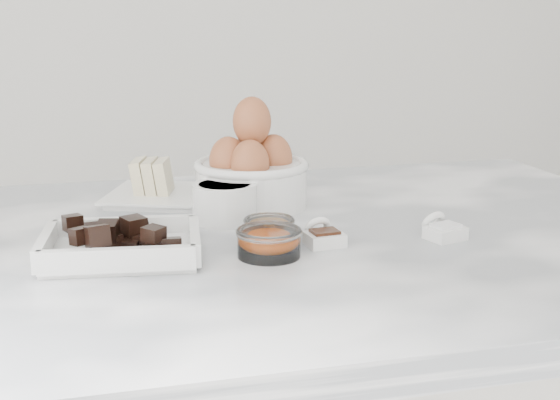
% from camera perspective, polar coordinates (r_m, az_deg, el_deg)
% --- Properties ---
extents(marble_slab, '(1.20, 0.80, 0.04)m').
position_cam_1_polar(marble_slab, '(1.07, -0.63, -3.57)').
color(marble_slab, white).
rests_on(marble_slab, cabinet).
extents(chocolate_dish, '(0.21, 0.17, 0.05)m').
position_cam_1_polar(chocolate_dish, '(0.98, -11.56, -2.98)').
color(chocolate_dish, white).
rests_on(chocolate_dish, marble_slab).
extents(butter_plate, '(0.21, 0.21, 0.07)m').
position_cam_1_polar(butter_plate, '(1.25, -8.79, 0.91)').
color(butter_plate, white).
rests_on(butter_plate, marble_slab).
extents(sugar_ramekin, '(0.09, 0.09, 0.06)m').
position_cam_1_polar(sugar_ramekin, '(1.12, -4.06, -0.07)').
color(sugar_ramekin, white).
rests_on(sugar_ramekin, marble_slab).
extents(egg_bowl, '(0.18, 0.18, 0.17)m').
position_cam_1_polar(egg_bowl, '(1.20, -2.11, 2.12)').
color(egg_bowl, white).
rests_on(egg_bowl, marble_slab).
extents(honey_bowl, '(0.07, 0.07, 0.03)m').
position_cam_1_polar(honey_bowl, '(1.03, -0.81, -2.10)').
color(honey_bowl, white).
rests_on(honey_bowl, marble_slab).
extents(zest_bowl, '(0.08, 0.08, 0.04)m').
position_cam_1_polar(zest_bowl, '(0.96, -0.81, -3.04)').
color(zest_bowl, white).
rests_on(zest_bowl, marble_slab).
extents(vanilla_spoon, '(0.05, 0.06, 0.04)m').
position_cam_1_polar(vanilla_spoon, '(1.02, 3.16, -2.61)').
color(vanilla_spoon, white).
rests_on(vanilla_spoon, marble_slab).
extents(salt_spoon, '(0.06, 0.07, 0.04)m').
position_cam_1_polar(salt_spoon, '(1.06, 11.79, -2.12)').
color(salt_spoon, white).
rests_on(salt_spoon, marble_slab).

